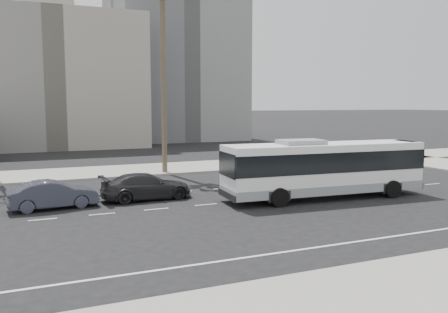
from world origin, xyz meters
TOP-DOWN VIEW (x-y plane):
  - ground at (0.00, 0.00)m, footprint 700.00×700.00m
  - sidewalk_north at (0.00, 15.50)m, footprint 120.00×7.00m
  - midrise_beige_west at (-12.00, 45.00)m, footprint 24.00×18.00m
  - midrise_gray_center at (8.00, 52.00)m, footprint 20.00×20.00m
  - civic_tower at (-2.00, 250.00)m, footprint 42.00×42.00m
  - highrise_right at (45.00, 230.00)m, footprint 26.00×26.00m
  - highrise_far at (70.00, 260.00)m, footprint 22.00×22.00m
  - city_bus at (1.61, -1.01)m, footprint 13.18×3.72m
  - car_a at (-8.82, 2.98)m, footprint 2.51×5.73m
  - car_b at (-14.32, 2.53)m, footprint 2.17×5.02m

SIDE VIEW (x-z plane):
  - ground at x=0.00m, z-range 0.00..0.00m
  - sidewalk_north at x=0.00m, z-range 0.00..0.15m
  - car_b at x=-14.32m, z-range 0.00..1.61m
  - car_a at x=-8.82m, z-range 0.00..1.64m
  - city_bus at x=1.61m, z-range 0.09..3.84m
  - midrise_beige_west at x=-12.00m, z-range 0.00..18.00m
  - midrise_gray_center at x=8.00m, z-range 0.00..26.00m
  - highrise_far at x=70.00m, z-range 0.00..60.00m
  - highrise_right at x=45.00m, z-range 0.00..70.00m
  - civic_tower at x=-2.00m, z-range -25.67..103.33m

